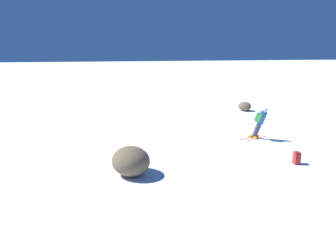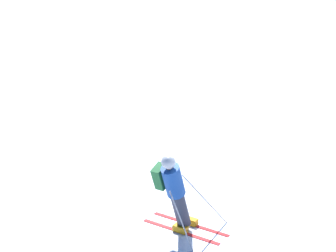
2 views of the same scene
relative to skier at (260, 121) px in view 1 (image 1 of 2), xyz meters
name	(u,v)px [view 1 (image 1 of 2)]	position (x,y,z in m)	size (l,w,h in m)	color
ground_plane	(246,135)	(1.06, 0.09, -0.94)	(300.00, 300.00, 0.00)	white
skier	(260,121)	(0.00, 0.00, 0.00)	(1.54, 1.73, 1.73)	red
spare_backpack	(297,158)	(-3.69, 0.71, -0.70)	(0.35, 0.29, 0.50)	#AD231E
exposed_boulder_0	(131,161)	(-2.80, 7.17, -0.42)	(1.60, 1.36, 1.04)	brown
exposed_boulder_1	(245,106)	(7.61, -3.74, -0.60)	(1.06, 0.90, 0.69)	brown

